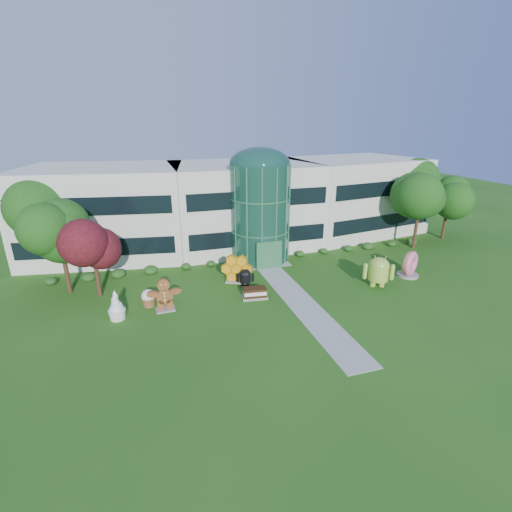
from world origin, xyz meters
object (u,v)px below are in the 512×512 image
object	(u,v)px
gingerbread	(164,295)
donut	(409,264)
android_green	(379,270)
android_black	(245,276)

from	to	relation	value
gingerbread	donut	bearing A→B (deg)	-1.94
android_green	android_black	world-z (taller)	android_green
android_green	android_black	distance (m)	11.68
android_black	gingerbread	world-z (taller)	gingerbread
android_green	gingerbread	xyz separation A→B (m)	(-18.23, 1.12, -0.26)
android_green	android_black	xyz separation A→B (m)	(-11.08, 3.63, -0.69)
android_black	donut	size ratio (longest dim) A/B	0.71
android_green	donut	world-z (taller)	android_green
donut	gingerbread	world-z (taller)	gingerbread
android_green	donut	size ratio (longest dim) A/B	1.26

